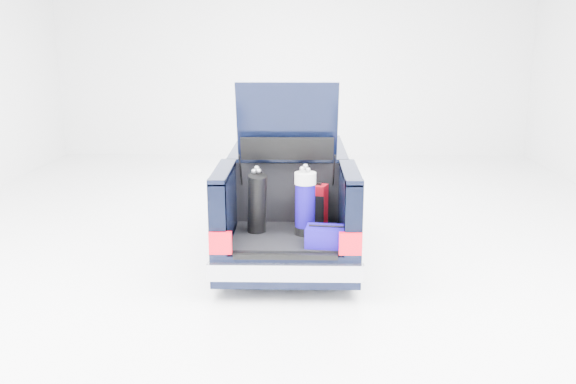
{
  "coord_description": "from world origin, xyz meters",
  "views": [
    {
      "loc": [
        0.15,
        -8.71,
        2.98
      ],
      "look_at": [
        0.0,
        -0.5,
        0.9
      ],
      "focal_mm": 38.0,
      "sensor_mm": 36.0,
      "label": 1
    }
  ],
  "objects_px": {
    "car": "(289,197)",
    "black_golf_bag": "(257,204)",
    "red_suitcase": "(313,205)",
    "blue_golf_bag": "(305,203)",
    "blue_duffel": "(327,236)"
  },
  "relations": [
    {
      "from": "red_suitcase",
      "to": "blue_golf_bag",
      "type": "height_order",
      "value": "blue_golf_bag"
    },
    {
      "from": "car",
      "to": "red_suitcase",
      "type": "relative_size",
      "value": 8.0
    },
    {
      "from": "car",
      "to": "blue_duffel",
      "type": "bearing_deg",
      "value": -76.46
    },
    {
      "from": "car",
      "to": "blue_duffel",
      "type": "height_order",
      "value": "car"
    },
    {
      "from": "car",
      "to": "black_golf_bag",
      "type": "distance_m",
      "value": 1.59
    },
    {
      "from": "red_suitcase",
      "to": "blue_duffel",
      "type": "distance_m",
      "value": 0.83
    },
    {
      "from": "car",
      "to": "blue_golf_bag",
      "type": "height_order",
      "value": "car"
    },
    {
      "from": "car",
      "to": "red_suitcase",
      "type": "distance_m",
      "value": 1.26
    },
    {
      "from": "car",
      "to": "blue_golf_bag",
      "type": "relative_size",
      "value": 5.21
    },
    {
      "from": "blue_golf_bag",
      "to": "black_golf_bag",
      "type": "bearing_deg",
      "value": 173.08
    },
    {
      "from": "red_suitcase",
      "to": "blue_golf_bag",
      "type": "distance_m",
      "value": 0.39
    },
    {
      "from": "car",
      "to": "blue_duffel",
      "type": "distance_m",
      "value": 2.05
    },
    {
      "from": "car",
      "to": "black_golf_bag",
      "type": "relative_size",
      "value": 5.47
    },
    {
      "from": "red_suitcase",
      "to": "blue_golf_bag",
      "type": "relative_size",
      "value": 0.65
    },
    {
      "from": "black_golf_bag",
      "to": "blue_golf_bag",
      "type": "distance_m",
      "value": 0.6
    }
  ]
}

